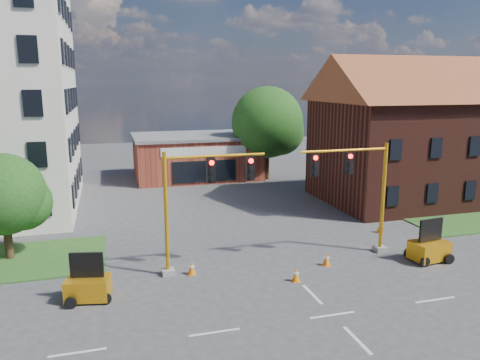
{
  "coord_description": "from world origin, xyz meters",
  "views": [
    {
      "loc": [
        -8.56,
        -16.02,
        9.43
      ],
      "look_at": [
        -1.13,
        10.0,
        3.76
      ],
      "focal_mm": 35.0,
      "sensor_mm": 36.0,
      "label": 1
    }
  ],
  "objects_px": {
    "pickup_white": "(408,200)",
    "signal_mast_west": "(199,196)",
    "signal_mast_east": "(357,186)",
    "trailer_east": "(429,248)",
    "trailer_west": "(88,286)"
  },
  "relations": [
    {
      "from": "pickup_white",
      "to": "signal_mast_west",
      "type": "bearing_deg",
      "value": 123.59
    },
    {
      "from": "trailer_west",
      "to": "trailer_east",
      "type": "height_order",
      "value": "trailer_east"
    },
    {
      "from": "trailer_east",
      "to": "pickup_white",
      "type": "distance_m",
      "value": 10.53
    },
    {
      "from": "signal_mast_east",
      "to": "trailer_east",
      "type": "height_order",
      "value": "signal_mast_east"
    },
    {
      "from": "signal_mast_west",
      "to": "trailer_west",
      "type": "bearing_deg",
      "value": -161.63
    },
    {
      "from": "signal_mast_east",
      "to": "trailer_east",
      "type": "bearing_deg",
      "value": -29.95
    },
    {
      "from": "signal_mast_west",
      "to": "trailer_west",
      "type": "relative_size",
      "value": 2.95
    },
    {
      "from": "trailer_west",
      "to": "pickup_white",
      "type": "bearing_deg",
      "value": 33.57
    },
    {
      "from": "signal_mast_east",
      "to": "pickup_white",
      "type": "xyz_separation_m",
      "value": [
        8.57,
        7.21,
        -3.16
      ]
    },
    {
      "from": "trailer_west",
      "to": "pickup_white",
      "type": "height_order",
      "value": "trailer_west"
    },
    {
      "from": "trailer_west",
      "to": "pickup_white",
      "type": "distance_m",
      "value": 24.38
    },
    {
      "from": "trailer_west",
      "to": "trailer_east",
      "type": "xyz_separation_m",
      "value": [
        17.47,
        -0.17,
        0.04
      ]
    },
    {
      "from": "pickup_white",
      "to": "trailer_east",
      "type": "bearing_deg",
      "value": 161.43
    },
    {
      "from": "signal_mast_west",
      "to": "signal_mast_east",
      "type": "xyz_separation_m",
      "value": [
        8.71,
        0.0,
        0.0
      ]
    },
    {
      "from": "signal_mast_west",
      "to": "signal_mast_east",
      "type": "distance_m",
      "value": 8.71
    }
  ]
}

